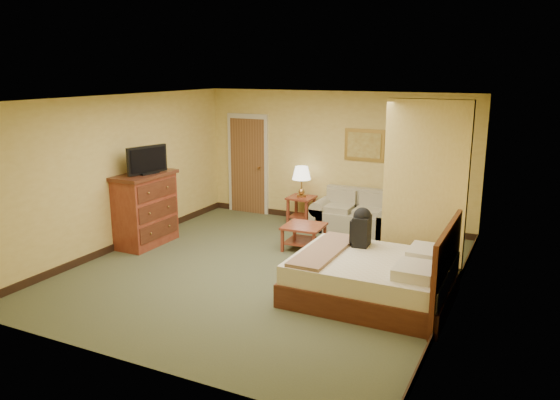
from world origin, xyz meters
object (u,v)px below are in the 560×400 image
Objects in this scene: loveseat at (355,218)px; coffee_table at (304,232)px; dresser at (145,209)px; bed at (376,277)px.

coffee_table is (-0.46, -1.35, 0.04)m from loveseat.
loveseat is 3.85m from dresser.
dresser reaches higher than bed.
dresser is at bearing -159.52° from coffee_table.
dresser is (-3.05, -2.32, 0.38)m from loveseat.
coffee_table is at bearing 20.48° from dresser.
bed is (4.29, -0.54, -0.33)m from dresser.
loveseat is 3.12m from bed.
bed is at bearing -41.57° from coffee_table.
coffee_table is 2.28m from bed.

